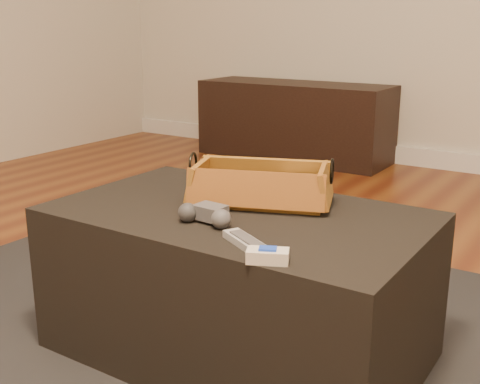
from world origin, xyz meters
The scene contains 11 objects.
floor centered at (0.00, 0.00, -0.01)m, with size 5.00×5.50×0.01m, color brown.
baseboard centered at (0.00, 2.73, 0.06)m, with size 5.00×0.04×0.12m, color white.
media_cabinet centered at (-0.89, 2.51, 0.26)m, with size 1.34×0.45×0.52m, color black.
area_rug centered at (0.22, 0.05, 0.01)m, with size 2.60×2.00×0.01m, color black.
ottoman centered at (0.22, 0.10, 0.22)m, with size 1.00×0.60×0.42m, color black.
tv_remote centered at (0.22, 0.18, 0.46)m, with size 0.21×0.05×0.02m, color black.
cloth_bundle centered at (0.32, 0.26, 0.48)m, with size 0.11×0.07×0.06m, color tan.
wicker_basket centered at (0.23, 0.20, 0.48)m, with size 0.44×0.33×0.14m.
game_controller centered at (0.21, -0.03, 0.46)m, with size 0.15×0.09×0.05m.
silver_remote centered at (0.39, -0.11, 0.44)m, with size 0.18×0.12×0.02m.
cream_gadget centered at (0.47, -0.16, 0.45)m, with size 0.10×0.08×0.03m.
Camera 1 is at (1.07, -1.19, 0.92)m, focal length 45.00 mm.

